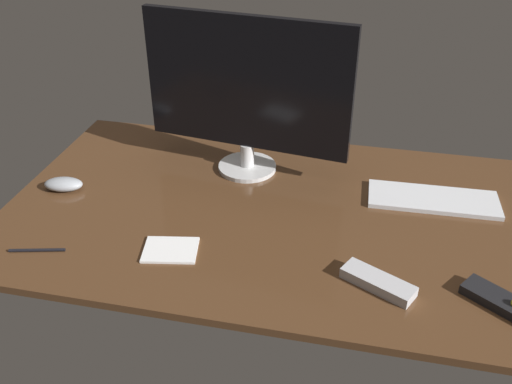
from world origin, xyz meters
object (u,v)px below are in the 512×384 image
tv_remote (378,282)px  pen (37,250)px  keyboard (433,199)px  notepad (171,250)px  monitor (247,91)px  media_remote (504,303)px  computer_mouse (64,184)px

tv_remote → pen: 79.36cm
keyboard → notepad: bearing=-151.7°
keyboard → pen: 102.05cm
monitor → pen: monitor is taller
tv_remote → notepad: size_ratio=1.28×
monitor → tv_remote: bearing=-40.5°
monitor → tv_remote: monitor is taller
keyboard → pen: (-92.81, -42.42, -0.22)cm
keyboard → notepad: size_ratio=2.70×
notepad → pen: bearing=-167.4°
monitor → keyboard: size_ratio=1.71×
media_remote → pen: bearing=-143.2°
pen → monitor: bearing=37.3°
media_remote → tv_remote: (-25.84, 0.85, 0.11)cm
computer_mouse → notepad: bearing=-36.5°
keyboard → media_remote: (12.25, -38.69, 0.52)cm
tv_remote → notepad: bearing=-155.6°
media_remote → notepad: size_ratio=1.37×
monitor → keyboard: bearing=0.8°
tv_remote → notepad: tv_remote is taller
media_remote → notepad: bearing=-147.6°
computer_mouse → media_remote: bearing=-20.6°
pen → tv_remote: bearing=-10.3°
keyboard → tv_remote: tv_remote is taller
notepad → pen: pen is taller
keyboard → media_remote: size_ratio=1.97×
keyboard → notepad: keyboard is taller
monitor → pen: 67.54cm
keyboard → notepad: (-61.99, -35.53, -0.30)cm
pen → keyboard: bearing=11.0°
computer_mouse → pen: bearing=-83.6°
keyboard → pen: keyboard is taller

